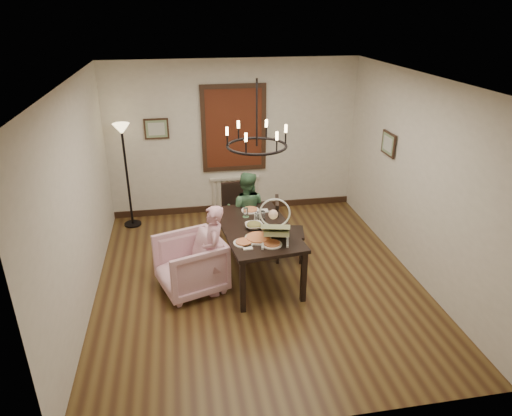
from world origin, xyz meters
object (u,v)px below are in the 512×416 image
object	(u,v)px
chair_far	(237,212)
chair_right	(289,229)
floor_lamp	(127,178)
seated_man	(247,217)
elderly_woman	(214,258)
dining_table	(257,232)
drinking_glass	(257,217)
armchair	(190,264)
baby_bouncer	(275,226)

from	to	relation	value
chair_far	chair_right	size ratio (longest dim) A/B	0.96
chair_far	floor_lamp	world-z (taller)	floor_lamp
seated_man	chair_right	bearing A→B (deg)	159.14
seated_man	floor_lamp	world-z (taller)	floor_lamp
elderly_woman	seated_man	size ratio (longest dim) A/B	0.99
dining_table	elderly_woman	distance (m)	0.72
elderly_woman	seated_man	world-z (taller)	seated_man
drinking_glass	seated_man	bearing A→B (deg)	94.20
dining_table	floor_lamp	size ratio (longest dim) A/B	0.98
dining_table	chair_far	xyz separation A→B (m)	(-0.12, 1.20, -0.22)
chair_right	armchair	world-z (taller)	chair_right
dining_table	seated_man	bearing A→B (deg)	84.39
chair_right	floor_lamp	distance (m)	2.99
armchair	seated_man	xyz separation A→B (m)	(0.94, 1.05, 0.15)
dining_table	chair_far	distance (m)	1.23
dining_table	elderly_woman	size ratio (longest dim) A/B	1.68
chair_right	armchair	xyz separation A→B (m)	(-1.53, -0.59, -0.11)
dining_table	elderly_woman	bearing A→B (deg)	-160.35
dining_table	chair_far	bearing A→B (deg)	89.60
armchair	baby_bouncer	world-z (taller)	baby_bouncer
chair_right	drinking_glass	distance (m)	0.69
armchair	dining_table	bearing A→B (deg)	82.35
chair_far	floor_lamp	xyz separation A→B (m)	(-1.78, 0.83, 0.43)
dining_table	drinking_glass	bearing A→B (deg)	71.77
armchair	drinking_glass	xyz separation A→B (m)	(0.99, 0.37, 0.47)
chair_right	floor_lamp	world-z (taller)	floor_lamp
chair_right	baby_bouncer	distance (m)	1.03
chair_right	baby_bouncer	size ratio (longest dim) A/B	1.67
baby_bouncer	drinking_glass	xyz separation A→B (m)	(-0.14, 0.59, -0.13)
dining_table	baby_bouncer	world-z (taller)	baby_bouncer
drinking_glass	chair_right	bearing A→B (deg)	22.70
dining_table	chair_right	bearing A→B (deg)	29.07
drinking_glass	floor_lamp	size ratio (longest dim) A/B	0.07
dining_table	chair_far	size ratio (longest dim) A/B	1.86
chair_far	drinking_glass	xyz separation A→B (m)	(0.16, -1.01, 0.38)
drinking_glass	armchair	bearing A→B (deg)	-159.54
chair_far	baby_bouncer	distance (m)	1.71
chair_far	armchair	bearing A→B (deg)	-127.05
dining_table	chair_right	distance (m)	0.74
seated_man	baby_bouncer	size ratio (longest dim) A/B	1.80
chair_right	floor_lamp	bearing A→B (deg)	68.36
dining_table	baby_bouncer	distance (m)	0.52
elderly_woman	seated_man	bearing A→B (deg)	156.29
chair_right	armchair	bearing A→B (deg)	122.65
baby_bouncer	chair_right	bearing A→B (deg)	76.41
chair_far	drinking_glass	distance (m)	1.09
seated_man	floor_lamp	distance (m)	2.25
baby_bouncer	seated_man	bearing A→B (deg)	111.12
chair_far	elderly_woman	distance (m)	1.59
armchair	seated_man	size ratio (longest dim) A/B	0.79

